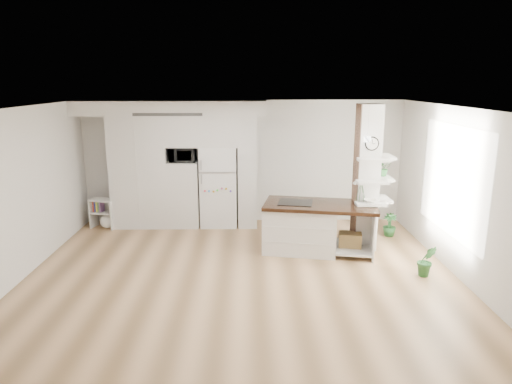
% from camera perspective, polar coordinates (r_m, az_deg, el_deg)
% --- Properties ---
extents(floor, '(7.00, 6.00, 0.01)m').
position_cam_1_polar(floor, '(7.63, -1.84, -10.22)').
color(floor, tan).
rests_on(floor, ground).
extents(room, '(7.04, 6.04, 2.72)m').
position_cam_1_polar(room, '(7.08, -1.95, 3.64)').
color(room, white).
rests_on(room, ground).
extents(cabinet_wall, '(4.00, 0.71, 2.70)m').
position_cam_1_polar(cabinet_wall, '(9.90, -10.10, 4.27)').
color(cabinet_wall, silver).
rests_on(cabinet_wall, floor).
extents(refrigerator, '(0.78, 0.69, 1.75)m').
position_cam_1_polar(refrigerator, '(9.93, -4.67, 0.76)').
color(refrigerator, white).
rests_on(refrigerator, floor).
extents(column, '(0.69, 0.90, 2.70)m').
position_cam_1_polar(column, '(8.59, 14.29, 1.58)').
color(column, silver).
rests_on(column, floor).
extents(window, '(0.00, 2.40, 2.40)m').
position_cam_1_polar(window, '(8.16, 23.34, 1.32)').
color(window, white).
rests_on(window, room).
extents(pendant_light, '(0.12, 0.12, 0.10)m').
position_cam_1_polar(pendant_light, '(7.36, 11.48, 5.84)').
color(pendant_light, white).
rests_on(pendant_light, room).
extents(kitchen_island, '(2.18, 1.33, 1.49)m').
position_cam_1_polar(kitchen_island, '(8.53, 6.40, -4.23)').
color(kitchen_island, silver).
rests_on(kitchen_island, floor).
extents(bookshelf, '(0.60, 0.44, 0.64)m').
position_cam_1_polar(bookshelf, '(10.35, -18.36, -2.76)').
color(bookshelf, silver).
rests_on(bookshelf, floor).
extents(floor_plant_a, '(0.32, 0.26, 0.54)m').
position_cam_1_polar(floor_plant_a, '(7.94, 20.55, -8.04)').
color(floor_plant_a, '#28652D').
rests_on(floor_plant_a, floor).
extents(floor_plant_b, '(0.35, 0.35, 0.47)m').
position_cam_1_polar(floor_plant_b, '(9.72, 16.34, -3.95)').
color(floor_plant_b, '#28652D').
rests_on(floor_plant_b, floor).
extents(microwave, '(0.54, 0.37, 0.30)m').
position_cam_1_polar(microwave, '(9.82, -9.16, 4.61)').
color(microwave, '#2D2D2D').
rests_on(microwave, cabinet_wall).
extents(shelf_plant, '(0.27, 0.23, 0.30)m').
position_cam_1_polar(shelf_plant, '(8.78, 15.66, 2.91)').
color(shelf_plant, '#28652D').
rests_on(shelf_plant, column).
extents(decor_bowl, '(0.22, 0.22, 0.05)m').
position_cam_1_polar(decor_bowl, '(8.43, 14.04, -1.07)').
color(decor_bowl, white).
rests_on(decor_bowl, column).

